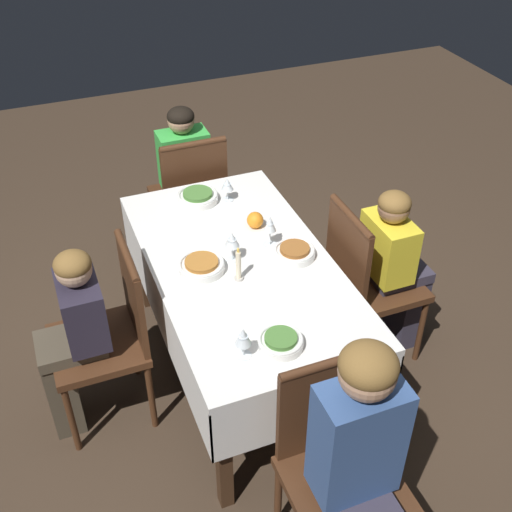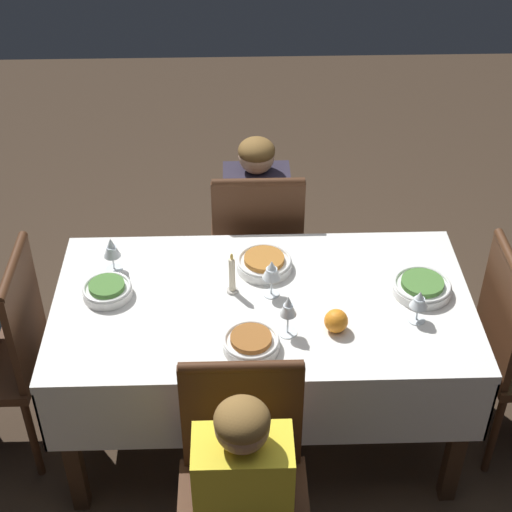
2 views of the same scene
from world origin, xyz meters
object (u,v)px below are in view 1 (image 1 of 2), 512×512
dining_table (241,278)px  bowl_east (198,197)px  wine_glass_east (227,185)px  wine_glass_south (270,225)px  bowl_west (281,341)px  chair_west (337,460)px  candle_centerpiece (238,267)px  person_child_dark (72,335)px  wine_glass_north (232,241)px  wine_glass_west (243,338)px  person_adult_denim (362,467)px  person_child_green (183,174)px  orange_fruit (255,220)px  person_child_yellow (396,264)px  bowl_south (295,252)px  bowl_north (202,265)px  chair_east (191,194)px  chair_north (111,330)px  chair_south (366,277)px

dining_table → bowl_east: (0.60, 0.03, 0.13)m
wine_glass_east → wine_glass_south: 0.48m
bowl_west → chair_west: bearing=-173.2°
bowl_west → candle_centerpiece: size_ratio=1.04×
chair_west → wine_glass_south: bearing=81.0°
person_child_dark → wine_glass_north: person_child_dark is taller
wine_glass_west → wine_glass_south: wine_glass_south is taller
bowl_west → wine_glass_west: wine_glass_west is taller
person_child_dark → candle_centerpiece: bearing=81.9°
person_adult_denim → wine_glass_north: person_adult_denim is taller
person_child_green → candle_centerpiece: bearing=85.7°
candle_centerpiece → orange_fruit: candle_centerpiece is taller
person_child_yellow → orange_fruit: person_child_yellow is taller
bowl_west → bowl_south: size_ratio=0.93×
bowl_west → bowl_north: bearing=13.9°
person_child_green → bowl_west: 1.79m
chair_east → person_adult_denim: size_ratio=0.78×
wine_glass_west → wine_glass_north: 0.64m
person_adult_denim → chair_north: bearing=119.4°
chair_east → bowl_north: (-1.01, 0.24, 0.24)m
chair_east → bowl_west: (-1.61, 0.09, 0.24)m
chair_north → dining_table: bearing=90.3°
wine_glass_north → candle_centerpiece: candle_centerpiece is taller
chair_west → chair_south: same height
person_child_green → orange_fruit: 0.97m
bowl_north → candle_centerpiece: (-0.13, -0.14, 0.04)m
person_child_green → bowl_south: (-1.25, -0.21, 0.19)m
chair_west → bowl_west: 0.50m
person_child_green → wine_glass_south: person_child_green is taller
dining_table → wine_glass_west: bearing=160.5°
chair_north → person_adult_denim: 1.36m
person_child_yellow → chair_east: bearing=35.3°
bowl_west → wine_glass_north: size_ratio=1.17×
dining_table → person_child_dark: person_child_dark is taller
wine_glass_west → bowl_north: wine_glass_west is taller
orange_fruit → chair_south: bearing=-125.3°
bowl_east → wine_glass_east: 0.18m
wine_glass_west → bowl_east: wine_glass_west is taller
chair_north → orange_fruit: size_ratio=10.99×
person_child_dark → bowl_west: size_ratio=5.35×
chair_east → chair_south: 1.27m
chair_west → chair_east: bearing=89.0°
dining_table → chair_north: size_ratio=1.67×
orange_fruit → wine_glass_north: bearing=137.3°
person_adult_denim → bowl_west: size_ratio=6.50×
person_adult_denim → bowl_north: size_ratio=5.54×
chair_west → bowl_north: size_ratio=4.30×
person_child_green → chair_north: bearing=59.7°
chair_south → bowl_north: chair_south is taller
chair_west → orange_fruit: size_ratio=10.99×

